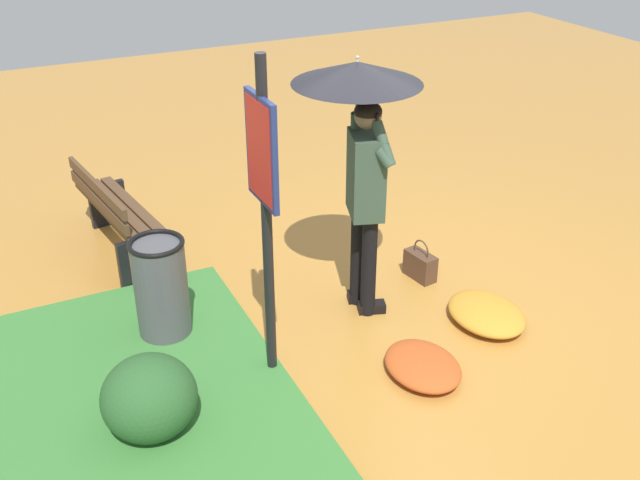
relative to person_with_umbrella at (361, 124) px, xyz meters
The scene contains 9 objects.
ground_plane 1.58m from the person_with_umbrella, 129.88° to the right, with size 18.00×18.00×0.00m, color #B27A33.
person_with_umbrella is the anchor object (origin of this frame).
info_sign_post 1.12m from the person_with_umbrella, 118.06° to the left, with size 0.44×0.07×2.30m.
handbag 1.59m from the person_with_umbrella, 81.20° to the right, with size 0.32×0.18×0.37m.
park_bench 2.58m from the person_with_umbrella, 42.66° to the left, with size 1.40×0.56×0.75m.
trash_bin 1.93m from the person_with_umbrella, 81.43° to the left, with size 0.42×0.42×0.83m.
shrub_cluster 2.40m from the person_with_umbrella, 110.91° to the left, with size 0.67×0.61×0.55m.
leaf_pile_near_person 1.82m from the person_with_umbrella, 131.06° to the right, with size 0.69×0.55×0.15m.
leaf_pile_by_bench 1.80m from the person_with_umbrella, behind, with size 0.63×0.51×0.14m.
Camera 1 is at (-4.28, 2.75, 3.36)m, focal length 41.25 mm.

